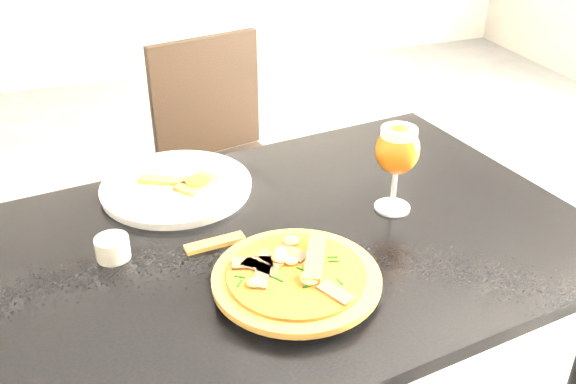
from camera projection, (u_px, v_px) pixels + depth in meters
name	position (u px, v px, depth m)	size (l,w,h in m)	color
dining_table	(289.00, 273.00, 1.32)	(1.29, 0.95, 0.75)	black
chair_far	(226.00, 162.00, 2.14)	(0.48, 0.48, 0.87)	black
plate_main	(296.00, 284.00, 1.13)	(0.27, 0.27, 0.01)	silver
pizza	(296.00, 276.00, 1.12)	(0.30, 0.30, 0.03)	brown
plate_second	(177.00, 187.00, 1.43)	(0.33, 0.33, 0.02)	silver
crust_scraps	(186.00, 182.00, 1.42)	(0.18, 0.13, 0.01)	brown
loose_crust	(215.00, 243.00, 1.25)	(0.12, 0.03, 0.01)	brown
sauce_cup	(112.00, 247.00, 1.20)	(0.06, 0.06, 0.04)	beige
beer_glass	(397.00, 150.00, 1.30)	(0.09, 0.09, 0.19)	silver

